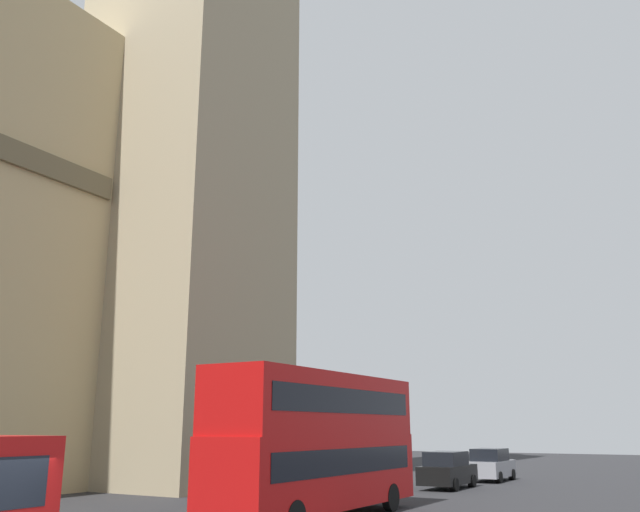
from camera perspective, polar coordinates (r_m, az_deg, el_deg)
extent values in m
cube|color=tan|center=(46.56, -10.56, 18.59)|extent=(9.76, 9.76, 56.49)
cube|color=#B20F0F|center=(24.36, -0.07, -17.85)|extent=(10.75, 2.50, 2.40)
cube|color=black|center=(24.35, -0.07, -17.03)|extent=(9.68, 2.54, 0.84)
cube|color=#B20F0F|center=(24.33, -0.07, -12.56)|extent=(10.54, 2.50, 2.10)
cube|color=black|center=(24.34, -0.07, -12.32)|extent=(9.68, 2.54, 0.84)
cylinder|color=black|center=(26.98, 6.05, -19.79)|extent=(1.00, 0.30, 1.00)
cube|color=black|center=(37.05, 10.86, -17.83)|extent=(4.40, 1.80, 0.90)
cube|color=black|center=(36.82, 10.69, -16.62)|extent=(2.46, 1.66, 0.70)
cylinder|color=black|center=(38.14, 12.84, -18.21)|extent=(0.64, 0.30, 0.64)
cylinder|color=black|center=(35.48, 11.38, -18.59)|extent=(0.64, 0.30, 0.64)
cube|color=gray|center=(42.72, 14.42, -17.16)|extent=(4.40, 1.80, 0.90)
cube|color=black|center=(42.49, 14.27, -16.11)|extent=(2.46, 1.66, 0.70)
cylinder|color=black|center=(43.87, 16.05, -17.48)|extent=(0.64, 0.30, 0.64)
cylinder|color=black|center=(41.16, 15.01, -17.78)|extent=(0.64, 0.30, 0.64)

